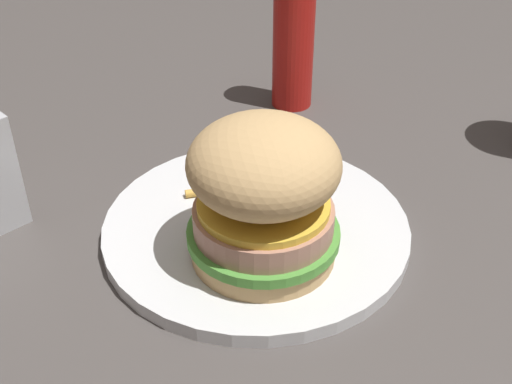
{
  "coord_description": "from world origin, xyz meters",
  "views": [
    {
      "loc": [
        0.43,
        -0.13,
        0.34
      ],
      "look_at": [
        0.01,
        -0.02,
        0.04
      ],
      "focal_mm": 46.52,
      "sensor_mm": 36.0,
      "label": 1
    }
  ],
  "objects_px": {
    "plate": "(256,228)",
    "ketchup_bottle": "(293,40)",
    "fries_pile": "(256,178)",
    "sandwich": "(264,193)"
  },
  "relations": [
    {
      "from": "plate",
      "to": "fries_pile",
      "type": "height_order",
      "value": "fries_pile"
    },
    {
      "from": "sandwich",
      "to": "ketchup_bottle",
      "type": "bearing_deg",
      "value": 157.86
    },
    {
      "from": "ketchup_bottle",
      "to": "sandwich",
      "type": "bearing_deg",
      "value": -22.14
    },
    {
      "from": "plate",
      "to": "sandwich",
      "type": "height_order",
      "value": "sandwich"
    },
    {
      "from": "fries_pile",
      "to": "plate",
      "type": "bearing_deg",
      "value": -14.99
    },
    {
      "from": "plate",
      "to": "fries_pile",
      "type": "bearing_deg",
      "value": 165.01
    },
    {
      "from": "plate",
      "to": "sandwich",
      "type": "distance_m",
      "value": 0.07
    },
    {
      "from": "sandwich",
      "to": "fries_pile",
      "type": "height_order",
      "value": "sandwich"
    },
    {
      "from": "plate",
      "to": "fries_pile",
      "type": "distance_m",
      "value": 0.06
    },
    {
      "from": "plate",
      "to": "ketchup_bottle",
      "type": "xyz_separation_m",
      "value": [
        -0.22,
        0.1,
        0.07
      ]
    }
  ]
}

